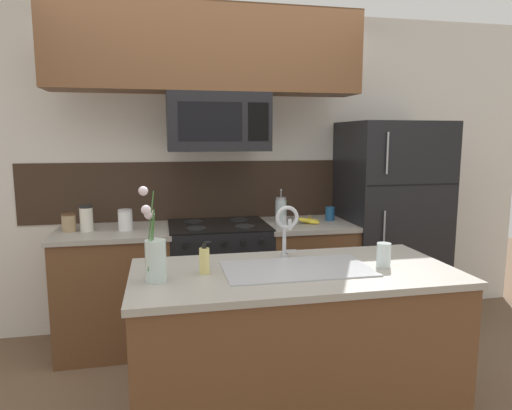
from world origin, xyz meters
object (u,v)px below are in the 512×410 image
banana_bunch (309,221)px  sink_faucet (287,224)px  coffee_tin (330,214)px  flower_vase (155,257)px  drinking_glass (384,255)px  stove_range (219,282)px  storage_jar_medium (86,218)px  dish_soap_bottle (204,260)px  refrigerator (388,225)px  storage_jar_tall (69,222)px  microwave (218,122)px  storage_jar_short (125,220)px  french_press (281,210)px

banana_bunch → sink_faucet: sink_faucet is taller
coffee_tin → flower_vase: 1.94m
banana_bunch → drinking_glass: size_ratio=1.49×
stove_range → coffee_tin: 1.06m
drinking_glass → storage_jar_medium: bearing=142.2°
dish_soap_bottle → storage_jar_medium: bearing=121.2°
refrigerator → storage_jar_tall: (-2.53, -0.01, 0.12)m
microwave → drinking_glass: (0.71, -1.28, -0.72)m
drinking_glass → dish_soap_bottle: bearing=175.3°
microwave → storage_jar_short: microwave is taller
flower_vase → refrigerator: bearing=34.7°
stove_range → microwave: 1.24m
refrigerator → flower_vase: bearing=-145.3°
flower_vase → dish_soap_bottle: bearing=17.8°
storage_jar_short → coffee_tin: storage_jar_short is taller
storage_jar_short → storage_jar_medium: bearing=174.2°
dish_soap_bottle → refrigerator: bearing=36.7°
refrigerator → storage_jar_tall: size_ratio=12.84×
storage_jar_medium → french_press: size_ratio=0.72×
microwave → storage_jar_medium: size_ratio=3.89×
drinking_glass → french_press: bearing=98.3°
stove_range → refrigerator: size_ratio=0.54×
microwave → drinking_glass: size_ratio=5.80×
storage_jar_tall → french_press: bearing=1.7°
microwave → sink_faucet: microwave is taller
french_press → flower_vase: (-0.98, -1.36, 0.02)m
storage_jar_tall → dish_soap_bottle: dish_soap_bottle is taller
stove_range → storage_jar_short: bearing=-177.8°
microwave → storage_jar_medium: microwave is taller
microwave → dish_soap_bottle: bearing=-100.6°
refrigerator → banana_bunch: refrigerator is taller
microwave → refrigerator: 1.67m
storage_jar_short → french_press: bearing=4.1°
microwave → sink_faucet: bearing=-76.1°
stove_range → french_press: french_press is taller
drinking_glass → flower_vase: flower_vase is taller
dish_soap_bottle → flower_vase: flower_vase is taller
storage_jar_short → drinking_glass: bearing=-42.2°
sink_faucet → dish_soap_bottle: bearing=-159.4°
storage_jar_medium → french_press: (1.48, 0.06, 0.00)m
storage_jar_tall → flower_vase: bearing=-64.6°
refrigerator → storage_jar_tall: bearing=-179.8°
stove_range → storage_jar_tall: bearing=179.4°
banana_bunch → coffee_tin: (0.21, 0.11, 0.03)m
flower_vase → drinking_glass: bearing=0.0°
microwave → banana_bunch: 1.05m
flower_vase → microwave: bearing=70.0°
sink_faucet → flower_vase: size_ratio=0.67×
coffee_tin → flower_vase: flower_vase is taller
storage_jar_short → flower_vase: flower_vase is taller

